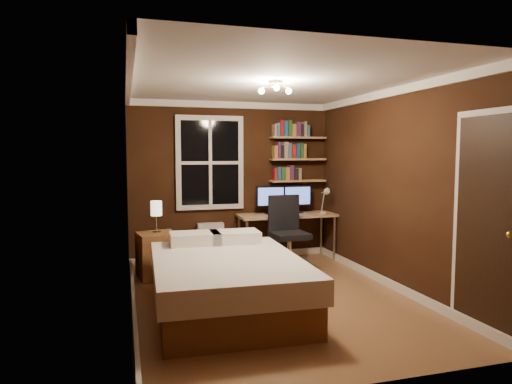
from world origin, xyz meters
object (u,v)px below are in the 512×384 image
object	(u,v)px
bed	(227,282)
monitor_right	(297,199)
desk_lamp	(325,200)
desk	(287,218)
bedside_lamp	(156,217)
monitor_left	(271,200)
office_chair	(288,242)
nightstand	(157,255)
radiator	(210,242)

from	to	relation	value
bed	monitor_right	world-z (taller)	monitor_right
desk_lamp	desk	bearing A→B (deg)	164.07
bedside_lamp	monitor_right	world-z (taller)	monitor_right
desk	monitor_left	size ratio (longest dim) A/B	3.27
monitor_right	office_chair	bearing A→B (deg)	-119.46
nightstand	monitor_right	bearing A→B (deg)	5.07
nightstand	monitor_right	distance (m)	2.43
nightstand	radiator	size ratio (longest dim) A/B	1.01
nightstand	office_chair	xyz separation A→B (m)	(1.82, -0.19, 0.12)
bedside_lamp	desk_lamp	xyz separation A→B (m)	(2.64, 0.35, 0.12)
bedside_lamp	radiator	xyz separation A→B (m)	(0.87, 0.72, -0.53)
desk	desk_lamp	distance (m)	0.67
bedside_lamp	monitor_left	size ratio (longest dim) A/B	0.92
bedside_lamp	monitor_right	bearing A→B (deg)	14.67
nightstand	bedside_lamp	world-z (taller)	bedside_lamp
bed	desk_lamp	bearing A→B (deg)	44.81
nightstand	monitor_left	bearing A→B (deg)	8.50
monitor_left	monitor_right	bearing A→B (deg)	0.00
monitor_right	bedside_lamp	bearing A→B (deg)	-165.33
bedside_lamp	monitor_right	distance (m)	2.35
monitor_right	office_chair	xyz separation A→B (m)	(-0.45, -0.79, -0.53)
bedside_lamp	desk	distance (m)	2.13
bed	desk_lamp	distance (m)	2.81
monitor_left	monitor_right	distance (m)	0.45
bed	desk	world-z (taller)	desk
bed	office_chair	world-z (taller)	office_chair
desk	monitor_right	size ratio (longest dim) A/B	3.27
bed	nightstand	bearing A→B (deg)	114.77
desk	monitor_right	distance (m)	0.36
nightstand	bedside_lamp	distance (m)	0.53
bedside_lamp	radiator	size ratio (longest dim) A/B	0.71
radiator	monitor_left	size ratio (longest dim) A/B	1.29
radiator	monitor_right	bearing A→B (deg)	-4.97
desk	office_chair	bearing A→B (deg)	-108.33
radiator	desk	world-z (taller)	desk
bed	monitor_right	size ratio (longest dim) A/B	4.62
radiator	monitor_left	bearing A→B (deg)	-7.31
desk_lamp	nightstand	bearing A→B (deg)	-172.47
bed	nightstand	world-z (taller)	bed
bed	monitor_right	bearing A→B (deg)	54.18
nightstand	desk_lamp	size ratio (longest dim) A/B	1.42
desk	desk_lamp	bearing A→B (deg)	-15.93
bed	bedside_lamp	xyz separation A→B (m)	(-0.63, 1.51, 0.53)
monitor_left	office_chair	size ratio (longest dim) A/B	0.43
nightstand	monitor_right	world-z (taller)	monitor_right
desk	office_chair	xyz separation A→B (m)	(-0.24, -0.71, -0.25)
bed	bedside_lamp	bearing A→B (deg)	114.77
radiator	office_chair	xyz separation A→B (m)	(0.96, -0.91, 0.12)
radiator	desk_lamp	size ratio (longest dim) A/B	1.39
radiator	monitor_left	xyz separation A→B (m)	(0.95, -0.12, 0.65)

